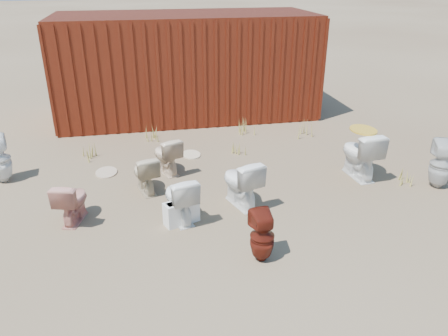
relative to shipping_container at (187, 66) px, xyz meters
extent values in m
plane|color=brown|center=(0.00, -5.20, -1.20)|extent=(100.00, 100.00, 0.00)
cube|color=#48120C|center=(0.00, 0.00, 0.00)|extent=(6.00, 2.40, 2.40)
imported|color=white|center=(-0.74, -5.07, -0.84)|extent=(0.56, 0.77, 0.71)
imported|color=tan|center=(-2.26, -4.80, -0.88)|extent=(0.52, 0.70, 0.64)
imported|color=white|center=(0.22, -4.80, -0.82)|extent=(0.65, 0.85, 0.77)
imported|color=#5F1B10|center=(0.16, -6.23, -0.86)|extent=(0.33, 0.34, 0.68)
imported|color=beige|center=(-0.80, -3.41, -0.86)|extent=(0.59, 0.76, 0.68)
imported|color=#C1AF8D|center=(-1.20, -4.07, -0.88)|extent=(0.51, 0.71, 0.65)
imported|color=white|center=(2.47, -4.22, -0.77)|extent=(0.55, 0.88, 0.85)
imported|color=silver|center=(3.60, -4.86, -0.79)|extent=(0.49, 0.50, 0.82)
ellipsoid|color=gold|center=(2.47, -4.22, -0.33)|extent=(0.43, 0.54, 0.02)
cube|color=white|center=(-0.73, -5.16, -1.02)|extent=(0.54, 0.37, 0.35)
ellipsoid|color=#C6AC8F|center=(-1.88, -3.23, -1.19)|extent=(0.38, 0.50, 0.02)
ellipsoid|color=beige|center=(-0.28, -2.71, -1.19)|extent=(0.40, 0.50, 0.02)
cone|color=#A69742|center=(-2.27, -2.53, -1.05)|extent=(0.36, 0.36, 0.31)
cone|color=#A69742|center=(0.66, -2.76, -1.07)|extent=(0.32, 0.32, 0.26)
cone|color=#A69742|center=(2.24, -2.12, -1.02)|extent=(0.36, 0.36, 0.37)
cone|color=#A69742|center=(-0.99, -1.70, -1.07)|extent=(0.30, 0.30, 0.26)
cone|color=#A69742|center=(1.06, -1.70, -1.04)|extent=(0.34, 0.34, 0.33)
cone|color=#A69742|center=(3.11, -4.64, -1.08)|extent=(0.28, 0.28, 0.24)
camera|label=1|loc=(-1.19, -10.58, 2.16)|focal=35.00mm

